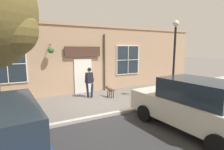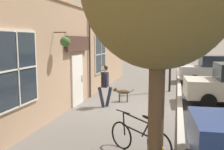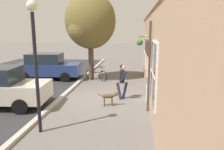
% 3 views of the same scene
% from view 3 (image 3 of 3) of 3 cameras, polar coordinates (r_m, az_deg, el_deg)
% --- Properties ---
extents(ground_plane, '(90.00, 90.00, 0.00)m').
position_cam_3_polar(ground_plane, '(10.79, -2.49, -6.13)').
color(ground_plane, '#66605B').
extents(storefront_facade, '(0.95, 18.00, 4.20)m').
position_cam_3_polar(storefront_facade, '(10.26, 10.49, 4.88)').
color(storefront_facade, tan).
rests_on(storefront_facade, ground_plane).
extents(pedestrian_walking, '(0.57, 0.54, 1.70)m').
position_cam_3_polar(pedestrian_walking, '(10.46, 2.67, -0.88)').
color(pedestrian_walking, '#282D47').
rests_on(pedestrian_walking, ground_plane).
extents(dog_on_leash, '(0.98, 0.32, 0.64)m').
position_cam_3_polar(dog_on_leash, '(9.66, -0.67, -5.58)').
color(dog_on_leash, brown).
rests_on(dog_on_leash, ground_plane).
extents(street_tree_by_curb, '(3.31, 2.98, 5.71)m').
position_cam_3_polar(street_tree_by_curb, '(14.61, -5.96, 13.58)').
color(street_tree_by_curb, brown).
rests_on(street_tree_by_curb, ground_plane).
extents(leaning_bicycle, '(1.58, 0.81, 1.00)m').
position_cam_3_polar(leaning_bicycle, '(14.58, -4.11, 0.09)').
color(leaning_bicycle, black).
rests_on(leaning_bicycle, ground_plane).
extents(parked_car_nearest_curb, '(4.42, 2.19, 1.75)m').
position_cam_3_polar(parked_car_nearest_curb, '(15.50, -16.49, 2.21)').
color(parked_car_nearest_curb, navy).
rests_on(parked_car_nearest_curb, ground_plane).
extents(street_lamp, '(0.32, 0.32, 4.16)m').
position_cam_3_polar(street_lamp, '(7.10, -19.57, 6.82)').
color(street_lamp, black).
rests_on(street_lamp, ground_plane).
extents(fire_hydrant, '(0.34, 0.20, 0.77)m').
position_cam_3_polar(fire_hydrant, '(15.00, -5.44, 0.46)').
color(fire_hydrant, gold).
rests_on(fire_hydrant, ground_plane).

